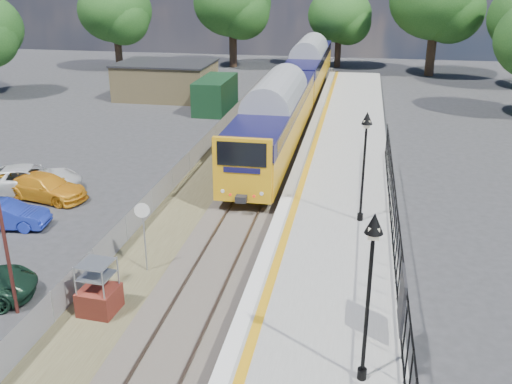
% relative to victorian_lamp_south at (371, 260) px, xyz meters
% --- Properties ---
extents(ground, '(120.00, 120.00, 0.00)m').
position_rel_victorian_lamp_south_xyz_m(ground, '(-5.50, 4.00, -4.30)').
color(ground, '#2D2D30').
rests_on(ground, ground).
extents(track_bed, '(5.90, 80.00, 0.29)m').
position_rel_victorian_lamp_south_xyz_m(track_bed, '(-5.97, 13.67, -4.21)').
color(track_bed, '#473F38').
rests_on(track_bed, ground).
extents(platform, '(5.00, 70.00, 0.90)m').
position_rel_victorian_lamp_south_xyz_m(platform, '(-1.30, 12.00, -3.85)').
color(platform, gray).
rests_on(platform, ground).
extents(platform_edge, '(0.90, 70.00, 0.01)m').
position_rel_victorian_lamp_south_xyz_m(platform_edge, '(-3.36, 12.00, -3.39)').
color(platform_edge, silver).
rests_on(platform_edge, platform).
extents(victorian_lamp_south, '(0.44, 0.44, 4.60)m').
position_rel_victorian_lamp_south_xyz_m(victorian_lamp_south, '(0.00, 0.00, 0.00)').
color(victorian_lamp_south, black).
rests_on(victorian_lamp_south, platform).
extents(victorian_lamp_north, '(0.44, 0.44, 4.60)m').
position_rel_victorian_lamp_south_xyz_m(victorian_lamp_north, '(-0.20, 10.00, 0.00)').
color(victorian_lamp_north, black).
rests_on(victorian_lamp_north, platform).
extents(palisade_fence, '(0.12, 26.00, 2.00)m').
position_rel_victorian_lamp_south_xyz_m(palisade_fence, '(1.05, 6.24, -2.46)').
color(palisade_fence, black).
rests_on(palisade_fence, platform).
extents(wire_fence, '(0.06, 52.00, 1.20)m').
position_rel_victorian_lamp_south_xyz_m(wire_fence, '(-9.70, 16.00, -3.70)').
color(wire_fence, '#999EA3').
rests_on(wire_fence, ground).
extents(outbuilding, '(10.80, 10.10, 3.12)m').
position_rel_victorian_lamp_south_xyz_m(outbuilding, '(-16.41, 35.21, -2.78)').
color(outbuilding, tan).
rests_on(outbuilding, ground).
extents(tree_line, '(56.80, 43.80, 11.88)m').
position_rel_victorian_lamp_south_xyz_m(tree_line, '(-4.10, 46.00, 2.31)').
color(tree_line, '#332319').
rests_on(tree_line, ground).
extents(train, '(2.82, 40.83, 3.51)m').
position_rel_victorian_lamp_south_xyz_m(train, '(-5.50, 31.86, -1.96)').
color(train, orange).
rests_on(train, ground).
extents(brick_plinth, '(1.25, 1.25, 1.89)m').
position_rel_victorian_lamp_south_xyz_m(brick_plinth, '(-8.52, 2.87, -3.39)').
color(brick_plinth, maroon).
rests_on(brick_plinth, ground).
extents(speed_sign, '(0.55, 0.19, 2.80)m').
position_rel_victorian_lamp_south_xyz_m(speed_sign, '(-8.00, 5.76, -2.39)').
color(speed_sign, '#999EA3').
rests_on(speed_sign, ground).
extents(car_blue, '(3.84, 1.77, 1.22)m').
position_rel_victorian_lamp_south_xyz_m(car_blue, '(-15.49, 8.39, -3.69)').
color(car_blue, '#1B2EA5').
rests_on(car_blue, ground).
extents(car_yellow, '(4.58, 2.58, 1.25)m').
position_rel_victorian_lamp_south_xyz_m(car_yellow, '(-15.51, 11.82, -3.67)').
color(car_yellow, orange).
rests_on(car_yellow, ground).
extents(car_white, '(5.56, 3.70, 1.42)m').
position_rel_victorian_lamp_south_xyz_m(car_white, '(-16.77, 12.44, -3.59)').
color(car_white, silver).
rests_on(car_white, ground).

